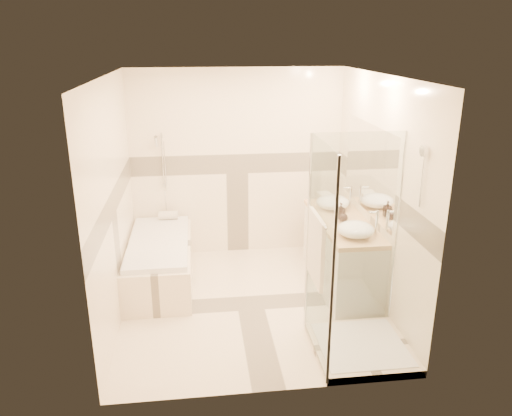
{
  "coord_description": "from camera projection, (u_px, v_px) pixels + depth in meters",
  "views": [
    {
      "loc": [
        -0.54,
        -4.96,
        2.85
      ],
      "look_at": [
        0.1,
        0.25,
        1.05
      ],
      "focal_mm": 35.0,
      "sensor_mm": 36.0,
      "label": 1
    }
  ],
  "objects": [
    {
      "name": "room",
      "position": [
        255.0,
        197.0,
        5.26
      ],
      "size": [
        2.82,
        3.02,
        2.52
      ],
      "color": "#F8E4C5",
      "rests_on": "ground"
    },
    {
      "name": "faucet_near",
      "position": [
        350.0,
        196.0,
        6.12
      ],
      "size": [
        0.11,
        0.03,
        0.28
      ],
      "color": "silver",
      "rests_on": "vanity"
    },
    {
      "name": "amenity_bottle_a",
      "position": [
        341.0,
        211.0,
        5.8
      ],
      "size": [
        0.09,
        0.09,
        0.18
      ],
      "primitive_type": "imported",
      "rotation": [
        0.0,
        0.0,
        0.12
      ],
      "color": "black",
      "rests_on": "vanity"
    },
    {
      "name": "vessel_sink_near",
      "position": [
        333.0,
        202.0,
        6.12
      ],
      "size": [
        0.41,
        0.41,
        0.16
      ],
      "primitive_type": "ellipsoid",
      "color": "white",
      "rests_on": "vanity"
    },
    {
      "name": "shower_enclosure",
      "position": [
        349.0,
        302.0,
        4.67
      ],
      "size": [
        0.96,
        0.93,
        2.04
      ],
      "color": "#FDE9CB",
      "rests_on": "ground"
    },
    {
      "name": "bathtub",
      "position": [
        160.0,
        259.0,
        6.04
      ],
      "size": [
        0.75,
        1.7,
        0.56
      ],
      "color": "#FDE9CB",
      "rests_on": "ground"
    },
    {
      "name": "vessel_sink_far",
      "position": [
        356.0,
        229.0,
        5.27
      ],
      "size": [
        0.39,
        0.39,
        0.16
      ],
      "primitive_type": "ellipsoid",
      "color": "white",
      "rests_on": "vanity"
    },
    {
      "name": "folded_towels",
      "position": [
        326.0,
        197.0,
        6.44
      ],
      "size": [
        0.21,
        0.3,
        0.09
      ],
      "primitive_type": "cube",
      "rotation": [
        0.0,
        0.0,
        0.17
      ],
      "color": "white",
      "rests_on": "vanity"
    },
    {
      "name": "rolled_towel",
      "position": [
        168.0,
        215.0,
        6.61
      ],
      "size": [
        0.25,
        0.11,
        0.11
      ],
      "primitive_type": "cylinder",
      "rotation": [
        0.0,
        1.57,
        0.0
      ],
      "color": "white",
      "rests_on": "bathtub"
    },
    {
      "name": "vanity",
      "position": [
        341.0,
        253.0,
        5.92
      ],
      "size": [
        0.58,
        1.62,
        0.85
      ],
      "color": "white",
      "rests_on": "ground"
    },
    {
      "name": "faucet_far",
      "position": [
        376.0,
        221.0,
        5.26
      ],
      "size": [
        0.11,
        0.03,
        0.28
      ],
      "color": "silver",
      "rests_on": "vanity"
    },
    {
      "name": "amenity_bottle_b",
      "position": [
        343.0,
        216.0,
        5.7
      ],
      "size": [
        0.14,
        0.14,
        0.14
      ],
      "primitive_type": "imported",
      "rotation": [
        0.0,
        0.0,
        0.41
      ],
      "color": "black",
      "rests_on": "vanity"
    }
  ]
}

